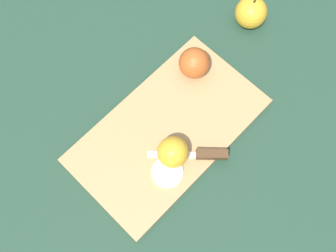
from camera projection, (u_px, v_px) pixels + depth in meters
name	position (u px, v px, depth m)	size (l,w,h in m)	color
ground_plane	(168.00, 132.00, 0.88)	(4.00, 4.00, 0.00)	#1E3828
cutting_board	(168.00, 131.00, 0.87)	(0.45, 0.29, 0.02)	#A37A4C
apple_half_left	(194.00, 63.00, 0.88)	(0.07, 0.07, 0.07)	#AD4C1E
apple_half_right	(173.00, 152.00, 0.81)	(0.07, 0.07, 0.07)	gold
knife	(206.00, 155.00, 0.83)	(0.11, 0.15, 0.02)	silver
apple_slice	(167.00, 172.00, 0.82)	(0.07, 0.07, 0.01)	beige
apple_whole	(251.00, 13.00, 0.94)	(0.08, 0.08, 0.09)	gold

